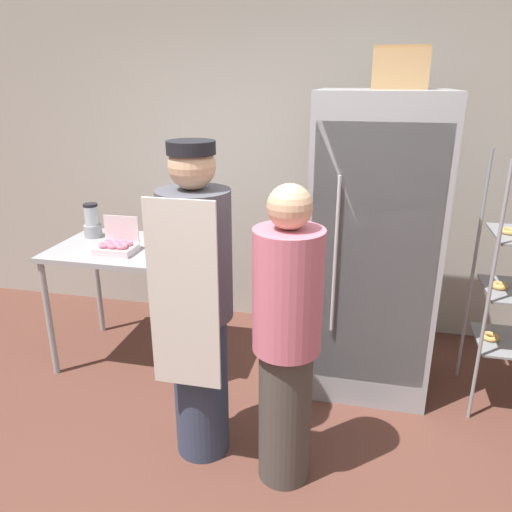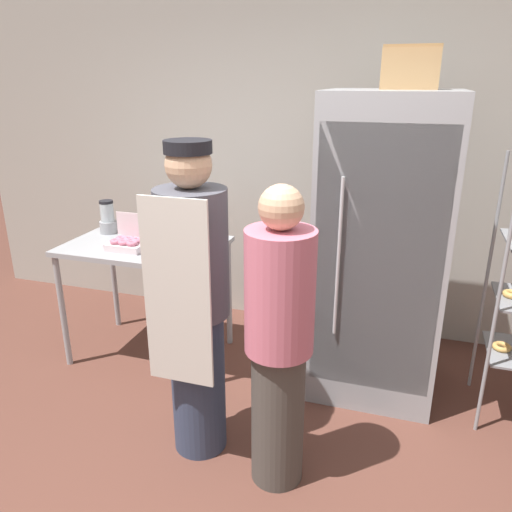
{
  "view_description": "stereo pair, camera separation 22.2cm",
  "coord_description": "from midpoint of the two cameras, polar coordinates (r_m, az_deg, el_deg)",
  "views": [
    {
      "loc": [
        0.59,
        -1.74,
        2.04
      ],
      "look_at": [
        0.0,
        0.81,
        1.1
      ],
      "focal_mm": 35.0,
      "sensor_mm": 36.0,
      "label": 1
    },
    {
      "loc": [
        0.8,
        -1.68,
        2.04
      ],
      "look_at": [
        0.0,
        0.81,
        1.1
      ],
      "focal_mm": 35.0,
      "sensor_mm": 36.0,
      "label": 2
    }
  ],
  "objects": [
    {
      "name": "cardboard_storage_box",
      "position": [
        3.27,
        14.14,
        20.09
      ],
      "size": [
        0.33,
        0.32,
        0.24
      ],
      "color": "#A87F51",
      "rests_on": "refrigerator"
    },
    {
      "name": "person_baker",
      "position": [
        2.66,
        -9.12,
        -5.54
      ],
      "size": [
        0.37,
        0.39,
        1.76
      ],
      "color": "#333D56",
      "rests_on": "ground_plane"
    },
    {
      "name": "prep_counter",
      "position": [
        3.72,
        -15.44,
        -0.47
      ],
      "size": [
        1.12,
        0.75,
        0.9
      ],
      "color": "#9EA0A5",
      "rests_on": "ground_plane"
    },
    {
      "name": "binder_stack",
      "position": [
        3.57,
        -9.82,
        2.06
      ],
      "size": [
        0.33,
        0.26,
        0.14
      ],
      "color": "silver",
      "rests_on": "prep_counter"
    },
    {
      "name": "back_wall",
      "position": [
        4.14,
        3.18,
        12.32
      ],
      "size": [
        6.4,
        0.12,
        3.02
      ],
      "primitive_type": "cube",
      "color": "#ADA89E",
      "rests_on": "ground_plane"
    },
    {
      "name": "blender_pitcher",
      "position": [
        3.98,
        -19.76,
        3.62
      ],
      "size": [
        0.13,
        0.13,
        0.26
      ],
      "color": "#99999E",
      "rests_on": "prep_counter"
    },
    {
      "name": "person_customer",
      "position": [
        2.49,
        0.93,
        -9.71
      ],
      "size": [
        0.34,
        0.34,
        1.6
      ],
      "color": "#47423D",
      "rests_on": "ground_plane"
    },
    {
      "name": "donut_box",
      "position": [
        3.58,
        -17.38,
        1.05
      ],
      "size": [
        0.26,
        0.2,
        0.24
      ],
      "color": "silver",
      "rests_on": "prep_counter"
    },
    {
      "name": "refrigerator",
      "position": [
        3.34,
        11.37,
        0.95
      ],
      "size": [
        0.8,
        0.77,
        1.97
      ],
      "color": "#9EA0A5",
      "rests_on": "ground_plane"
    }
  ]
}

